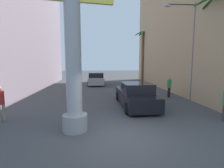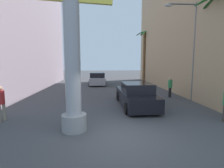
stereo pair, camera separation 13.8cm
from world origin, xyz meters
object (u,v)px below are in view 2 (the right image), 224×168
car_lead (136,96)px  car_far (97,79)px  pedestrian_mid_right (170,86)px  pedestrian_curb_left (1,101)px  street_lamp (190,43)px  palm_tree_far_right (144,49)px  palm_tree_near_right (220,38)px

car_lead → car_far: bearing=103.3°
pedestrian_mid_right → pedestrian_curb_left: size_ratio=0.95×
car_lead → street_lamp: bearing=18.5°
car_lead → pedestrian_mid_right: bearing=38.1°
palm_tree_far_right → car_far: bearing=-150.1°
palm_tree_far_right → palm_tree_near_right: bearing=-88.7°
car_lead → palm_tree_near_right: size_ratio=0.75×
street_lamp → car_far: bearing=125.0°
car_far → palm_tree_far_right: (7.00, 4.02, 4.10)m
street_lamp → palm_tree_far_right: palm_tree_far_right is taller
palm_tree_near_right → pedestrian_curb_left: palm_tree_near_right is taller
street_lamp → pedestrian_mid_right: street_lamp is taller
pedestrian_curb_left → car_lead: bearing=18.8°
car_far → pedestrian_mid_right: size_ratio=2.74×
car_far → palm_tree_far_right: 9.05m
car_lead → palm_tree_far_right: 16.35m
street_lamp → palm_tree_near_right: bearing=-77.9°
car_lead → pedestrian_mid_right: pedestrian_mid_right is taller
car_far → palm_tree_far_right: bearing=29.9°
pedestrian_mid_right → car_far: bearing=125.1°
car_lead → palm_tree_far_right: bearing=74.0°
street_lamp → palm_tree_near_right: street_lamp is taller
car_lead → car_far: size_ratio=1.15×
car_far → pedestrian_mid_right: (6.02, -8.55, 0.22)m
street_lamp → palm_tree_far_right: (0.16, 13.80, 0.56)m
palm_tree_near_right → pedestrian_mid_right: palm_tree_near_right is taller
street_lamp → palm_tree_near_right: size_ratio=1.01×
car_far → pedestrian_mid_right: pedestrian_mid_right is taller
palm_tree_near_right → palm_tree_far_right: (-0.37, 16.26, 0.54)m
car_far → palm_tree_near_right: bearing=-59.0°
car_lead → pedestrian_curb_left: size_ratio=3.02×
car_lead → pedestrian_curb_left: pedestrian_curb_left is taller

